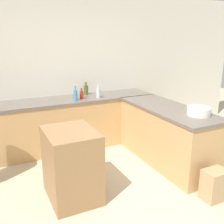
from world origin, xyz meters
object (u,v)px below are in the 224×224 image
at_px(vinegar_bottle_clear, 98,93).
at_px(olive_oil_bottle, 86,90).
at_px(dish_soap_bottle, 76,95).
at_px(paper_bag, 215,185).
at_px(mixing_bowl, 199,111).
at_px(hot_sauce_bottle, 82,95).
at_px(island_table, 72,165).

distance_m(vinegar_bottle_clear, olive_oil_bottle, 0.37).
xyz_separation_m(dish_soap_bottle, olive_oil_bottle, (0.33, 0.38, -0.01)).
bearing_deg(paper_bag, olive_oil_bottle, 105.39).
distance_m(mixing_bowl, hot_sauce_bottle, 1.97).
height_order(island_table, mixing_bowl, mixing_bowl).
bearing_deg(olive_oil_bottle, dish_soap_bottle, -130.57).
bearing_deg(mixing_bowl, dish_soap_bottle, 128.66).
height_order(dish_soap_bottle, olive_oil_bottle, dish_soap_bottle).
relative_size(dish_soap_bottle, paper_bag, 0.64).
distance_m(mixing_bowl, vinegar_bottle_clear, 1.78).
height_order(island_table, paper_bag, island_table).
bearing_deg(hot_sauce_bottle, mixing_bowl, -55.87).
distance_m(island_table, hot_sauce_bottle, 1.64).
height_order(mixing_bowl, olive_oil_bottle, olive_oil_bottle).
bearing_deg(dish_soap_bottle, mixing_bowl, -51.34).
relative_size(vinegar_bottle_clear, hot_sauce_bottle, 1.16).
height_order(vinegar_bottle_clear, dish_soap_bottle, dish_soap_bottle).
height_order(hot_sauce_bottle, olive_oil_bottle, olive_oil_bottle).
bearing_deg(hot_sauce_bottle, olive_oil_bottle, 57.38).
height_order(island_table, hot_sauce_bottle, hot_sauce_bottle).
xyz_separation_m(vinegar_bottle_clear, paper_bag, (0.59, -2.17, -0.78)).
bearing_deg(paper_bag, mixing_bowl, 69.59).
bearing_deg(vinegar_bottle_clear, mixing_bowl, -62.75).
relative_size(dish_soap_bottle, olive_oil_bottle, 1.08).
relative_size(island_table, dish_soap_bottle, 3.54).
relative_size(vinegar_bottle_clear, paper_bag, 0.56).
distance_m(vinegar_bottle_clear, paper_bag, 2.38).
relative_size(island_table, mixing_bowl, 2.73).
xyz_separation_m(island_table, mixing_bowl, (1.75, -0.22, 0.51)).
bearing_deg(dish_soap_bottle, vinegar_bottle_clear, 3.99).
xyz_separation_m(island_table, vinegar_bottle_clear, (0.94, 1.36, 0.54)).
relative_size(olive_oil_bottle, paper_bag, 0.59).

